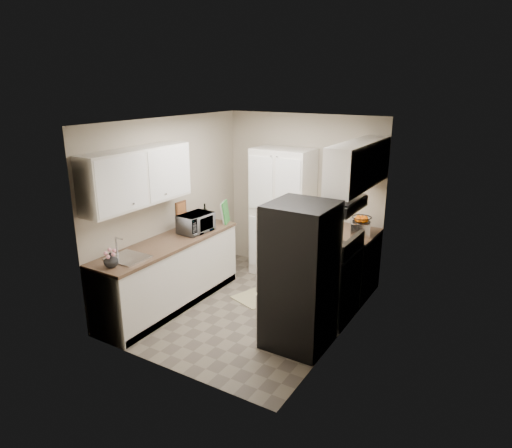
% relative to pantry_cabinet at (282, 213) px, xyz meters
% --- Properties ---
extents(ground, '(3.20, 3.20, 0.00)m').
position_rel_pantry_cabinet_xyz_m(ground, '(0.20, -1.32, -1.00)').
color(ground, '#665B4C').
rests_on(ground, ground).
extents(room_shell, '(2.64, 3.24, 2.52)m').
position_rel_pantry_cabinet_xyz_m(room_shell, '(0.18, -1.32, 0.63)').
color(room_shell, '#B0A68E').
rests_on(room_shell, ground).
extents(pantry_cabinet, '(0.90, 0.55, 2.00)m').
position_rel_pantry_cabinet_xyz_m(pantry_cabinet, '(0.00, 0.00, 0.00)').
color(pantry_cabinet, silver).
rests_on(pantry_cabinet, ground).
extents(base_cabinet_left, '(0.60, 2.30, 0.88)m').
position_rel_pantry_cabinet_xyz_m(base_cabinet_left, '(-0.79, -1.75, -0.56)').
color(base_cabinet_left, silver).
rests_on(base_cabinet_left, ground).
extents(countertop_left, '(0.63, 2.33, 0.04)m').
position_rel_pantry_cabinet_xyz_m(countertop_left, '(-0.79, -1.75, -0.10)').
color(countertop_left, brown).
rests_on(countertop_left, base_cabinet_left).
extents(base_cabinet_right, '(0.60, 0.80, 0.88)m').
position_rel_pantry_cabinet_xyz_m(base_cabinet_right, '(1.19, -0.12, -0.56)').
color(base_cabinet_right, silver).
rests_on(base_cabinet_right, ground).
extents(countertop_right, '(0.63, 0.83, 0.04)m').
position_rel_pantry_cabinet_xyz_m(countertop_right, '(1.19, -0.12, -0.10)').
color(countertop_right, brown).
rests_on(countertop_right, base_cabinet_right).
extents(electric_range, '(0.71, 0.78, 1.13)m').
position_rel_pantry_cabinet_xyz_m(electric_range, '(1.17, -0.93, -0.52)').
color(electric_range, '#B7B7BC').
rests_on(electric_range, ground).
extents(refrigerator, '(0.70, 0.72, 1.70)m').
position_rel_pantry_cabinet_xyz_m(refrigerator, '(1.14, -1.73, -0.15)').
color(refrigerator, '#B7B7BC').
rests_on(refrigerator, ground).
extents(microwave, '(0.36, 0.50, 0.27)m').
position_rel_pantry_cabinet_xyz_m(microwave, '(-0.72, -1.24, 0.05)').
color(microwave, silver).
rests_on(microwave, countertop_left).
extents(wine_bottle, '(0.07, 0.07, 0.29)m').
position_rel_pantry_cabinet_xyz_m(wine_bottle, '(-0.83, -0.88, 0.06)').
color(wine_bottle, black).
rests_on(wine_bottle, countertop_left).
extents(flower_vase, '(0.20, 0.20, 0.17)m').
position_rel_pantry_cabinet_xyz_m(flower_vase, '(-0.76, -2.75, 0.01)').
color(flower_vase, white).
rests_on(flower_vase, countertop_left).
extents(cutting_board, '(0.12, 0.25, 0.33)m').
position_rel_pantry_cabinet_xyz_m(cutting_board, '(-0.61, -0.66, 0.09)').
color(cutting_board, green).
rests_on(cutting_board, countertop_left).
extents(toaster_oven, '(0.36, 0.40, 0.19)m').
position_rel_pantry_cabinet_xyz_m(toaster_oven, '(1.29, -0.16, 0.01)').
color(toaster_oven, '#B5B5BA').
rests_on(toaster_oven, countertop_right).
extents(fruit_basket, '(0.32, 0.32, 0.11)m').
position_rel_pantry_cabinet_xyz_m(fruit_basket, '(1.31, -0.16, 0.16)').
color(fruit_basket, '#FF6A08').
rests_on(fruit_basket, toaster_oven).
extents(kitchen_mat, '(0.74, 0.93, 0.01)m').
position_rel_pantry_cabinet_xyz_m(kitchen_mat, '(0.16, -0.87, -0.99)').
color(kitchen_mat, tan).
rests_on(kitchen_mat, ground).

